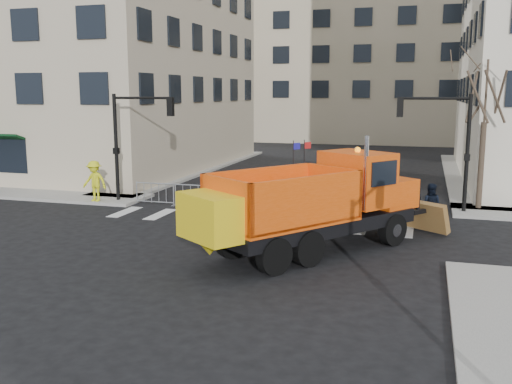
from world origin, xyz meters
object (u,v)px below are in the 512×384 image
(cop_c, at_px, (430,205))
(worker, at_px, (95,181))
(cop_b, at_px, (430,205))
(plow_truck, at_px, (311,202))
(cop_a, at_px, (416,205))
(newspaper_box, at_px, (355,197))

(cop_c, relative_size, worker, 0.82)
(cop_b, xyz_separation_m, worker, (-15.86, 0.29, 0.25))
(cop_c, bearing_deg, worker, -69.04)
(plow_truck, distance_m, worker, 13.14)
(cop_a, distance_m, cop_c, 0.56)
(plow_truck, height_order, cop_a, plow_truck)
(plow_truck, distance_m, cop_c, 6.94)
(cop_a, height_order, worker, worker)
(cop_b, distance_m, cop_c, 0.41)
(worker, bearing_deg, cop_c, 3.85)
(plow_truck, height_order, cop_b, plow_truck)
(cop_a, relative_size, cop_b, 0.89)
(newspaper_box, bearing_deg, plow_truck, -84.70)
(plow_truck, relative_size, worker, 5.01)
(cop_b, height_order, cop_c, cop_b)
(worker, bearing_deg, plow_truck, -21.39)
(cop_c, bearing_deg, cop_a, -68.28)
(cop_a, height_order, cop_c, cop_c)
(plow_truck, bearing_deg, cop_a, 4.60)
(cop_c, height_order, worker, worker)
(cop_a, relative_size, worker, 0.81)
(cop_b, relative_size, newspaper_box, 1.64)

